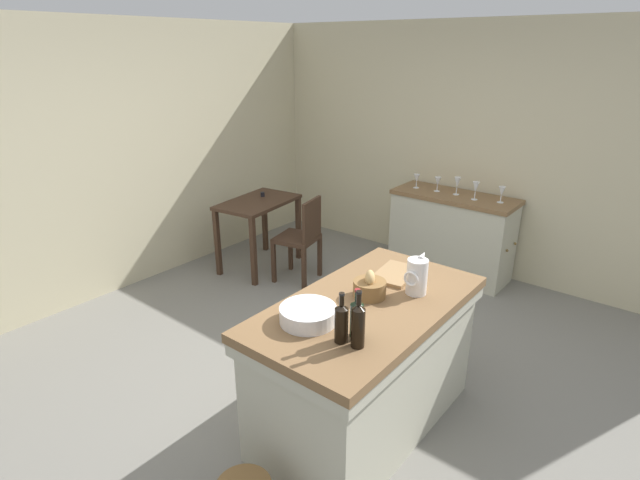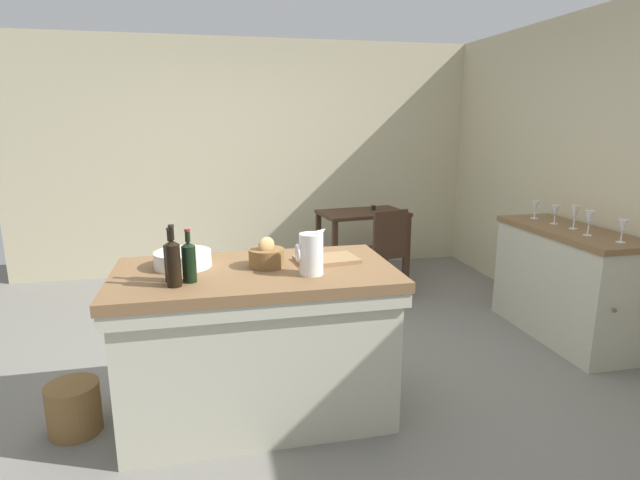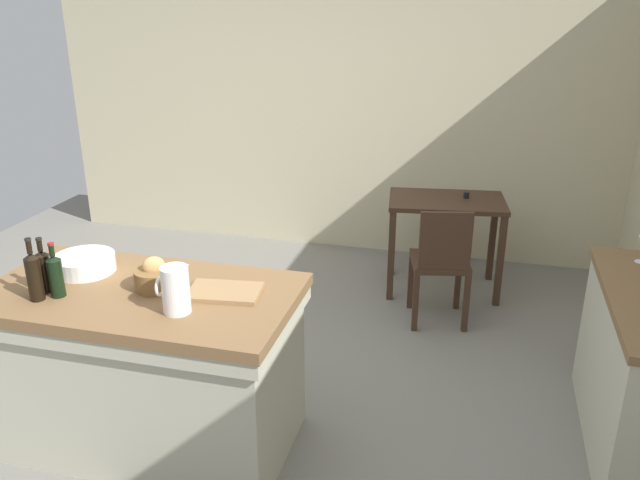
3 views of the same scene
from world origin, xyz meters
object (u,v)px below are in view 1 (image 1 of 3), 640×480
object	(u,v)px
side_cabinet	(451,235)
wine_glass_middle	(457,183)
wine_glass_left	(476,187)
wash_bowl	(308,315)
wine_glass_far_right	(417,179)
cutting_board	(395,274)
wine_bottle_dark	(357,318)
island_table	(366,360)
wine_bottle_green	(358,324)
writing_desk	(258,212)
pitcher	(417,276)
wine_glass_far_left	(502,192)
bread_basket	(370,287)
wine_glass_right	(438,182)
wine_bottle_amber	(341,322)
wooden_chair	(302,237)

from	to	relation	value
side_cabinet	wine_glass_middle	world-z (taller)	wine_glass_middle
side_cabinet	wine_glass_left	xyz separation A→B (m)	(-0.05, -0.23, 0.57)
wash_bowl	wine_glass_far_right	world-z (taller)	wine_glass_far_right
cutting_board	wine_bottle_dark	world-z (taller)	wine_bottle_dark
wine_glass_middle	wine_glass_far_right	xyz separation A→B (m)	(-0.03, 0.45, -0.02)
island_table	wine_glass_middle	distance (m)	2.66
wine_glass_left	wine_glass_middle	bearing A→B (deg)	75.68
wine_bottle_green	wine_glass_middle	distance (m)	3.07
side_cabinet	writing_desk	distance (m)	2.10
pitcher	wine_glass_far_left	bearing A→B (deg)	7.37
bread_basket	wine_glass_far_right	bearing A→B (deg)	22.41
wine_bottle_green	wine_glass_right	size ratio (longest dim) A/B	2.06
cutting_board	wine_bottle_dark	distance (m)	0.82
side_cabinet	wine_bottle_dark	bearing A→B (deg)	-165.36
pitcher	cutting_board	world-z (taller)	pitcher
bread_basket	wine_glass_left	distance (m)	2.43
wine_glass_left	wine_bottle_amber	bearing A→B (deg)	-170.43
wooden_chair	wash_bowl	distance (m)	2.43
wine_bottle_dark	writing_desk	bearing A→B (deg)	55.49
wine_glass_far_left	wine_glass_middle	world-z (taller)	wine_glass_middle
wine_bottle_green	wine_glass_left	xyz separation A→B (m)	(2.90, 0.59, -0.01)
writing_desk	wine_bottle_amber	distance (m)	3.07
wine_glass_far_left	wine_glass_far_right	size ratio (longest dim) A/B	1.06
wooden_chair	wine_bottle_dark	size ratio (longest dim) A/B	3.24
bread_basket	wine_glass_middle	world-z (taller)	wine_glass_middle
pitcher	wine_bottle_amber	xyz separation A→B (m)	(-0.73, 0.04, -0.00)
island_table	wine_glass_far_right	size ratio (longest dim) A/B	10.35
island_table	wash_bowl	distance (m)	0.62
wash_bowl	wine_glass_left	xyz separation A→B (m)	(2.88, 0.23, 0.07)
wine_glass_right	wine_glass_left	bearing A→B (deg)	-95.75
wine_bottle_amber	wine_bottle_green	xyz separation A→B (m)	(0.02, -0.09, 0.01)
pitcher	wine_bottle_dark	xyz separation A→B (m)	(-0.64, 0.01, -0.00)
bread_basket	cutting_board	distance (m)	0.36
side_cabinet	wine_glass_far_left	distance (m)	0.73
bread_basket	cutting_board	xyz separation A→B (m)	(0.36, 0.03, -0.05)
pitcher	wine_bottle_green	world-z (taller)	wine_bottle_green
island_table	wash_bowl	size ratio (longest dim) A/B	4.90
writing_desk	bread_basket	bearing A→B (deg)	-119.36
pitcher	wine_bottle_amber	size ratio (longest dim) A/B	0.95
wine_bottle_amber	wine_glass_left	distance (m)	2.96
cutting_board	wine_glass_far_right	size ratio (longest dim) A/B	2.35
bread_basket	wine_bottle_dark	size ratio (longest dim) A/B	0.72
bread_basket	writing_desk	bearing A→B (deg)	60.64
wine_bottle_amber	bread_basket	bearing A→B (deg)	17.58
cutting_board	wine_bottle_green	world-z (taller)	wine_bottle_green
bread_basket	wine_glass_far_left	distance (m)	2.48
wooden_chair	wine_glass_right	bearing A→B (deg)	-39.04
side_cabinet	wine_glass_left	bearing A→B (deg)	-101.75
wine_glass_far_right	island_table	bearing A→B (deg)	-157.39
wine_bottle_dark	wine_glass_far_right	bearing A→B (deg)	22.77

